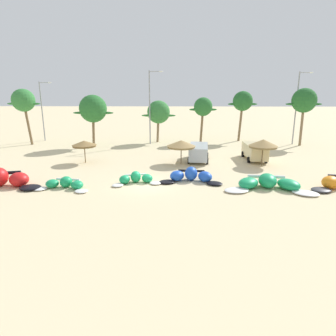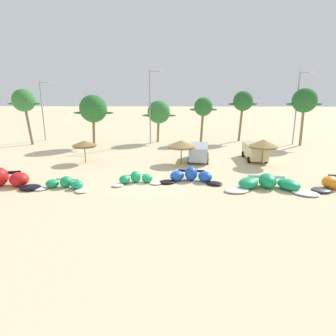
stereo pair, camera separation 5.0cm
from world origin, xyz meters
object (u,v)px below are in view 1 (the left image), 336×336
at_px(palm_right_of_gap, 304,101).
at_px(beach_umbrella_near_van, 84,144).
at_px(kite_center, 191,176).
at_px(palm_center_right, 243,102).
at_px(beach_umbrella_near_palms, 263,143).
at_px(palm_center_left, 203,107).
at_px(palm_leftmost, 23,101).
at_px(palm_left_of_gap, 159,112).
at_px(lamppost_west, 43,108).
at_px(kite_left, 65,184).
at_px(parked_car_second, 199,151).
at_px(kite_left_of_center, 136,179).
at_px(lamppost_west_center, 151,104).
at_px(palm_left, 93,109).
at_px(kite_right_of_center, 268,183).
at_px(parked_van, 254,150).
at_px(beach_umbrella_middle, 181,144).
at_px(lamppost_east_center, 297,105).

bearing_deg(palm_right_of_gap, beach_umbrella_near_van, -157.92).
xyz_separation_m(kite_center, palm_center_right, (9.13, 22.45, 5.77)).
distance_m(beach_umbrella_near_palms, palm_center_left, 16.31).
xyz_separation_m(palm_leftmost, palm_left_of_gap, (19.74, 2.81, -1.83)).
xyz_separation_m(kite_center, lamppost_west, (-22.75, 21.97, 4.75)).
bearing_deg(palm_left_of_gap, palm_leftmost, -171.91).
distance_m(kite_left, lamppost_west, 27.50).
relative_size(parked_car_second, palm_center_right, 0.65).
distance_m(kite_center, beach_umbrella_near_palms, 10.24).
bearing_deg(kite_left_of_center, parked_car_second, 55.29).
bearing_deg(kite_left_of_center, palm_center_right, 58.76).
xyz_separation_m(lamppost_west, lamppost_west_center, (17.55, -2.54, 0.77)).
relative_size(kite_center, palm_left, 0.79).
height_order(kite_right_of_center, beach_umbrella_near_van, beach_umbrella_near_van).
bearing_deg(lamppost_west, parked_car_second, -29.75).
bearing_deg(beach_umbrella_near_palms, palm_left, 152.84).
height_order(palm_leftmost, palm_center_right, palm_leftmost).
distance_m(kite_center, palm_right_of_gap, 25.87).
height_order(kite_left, parked_van, parked_van).
distance_m(kite_left_of_center, beach_umbrella_near_van, 10.27).
distance_m(kite_left, palm_center_left, 27.56).
bearing_deg(kite_left, palm_center_right, 51.23).
xyz_separation_m(kite_left, palm_right_of_gap, (27.81, 20.76, 6.15)).
relative_size(beach_umbrella_near_van, parked_car_second, 0.53).
distance_m(palm_left, palm_center_left, 16.61).
distance_m(parked_car_second, palm_center_left, 13.73).
bearing_deg(beach_umbrella_near_palms, kite_center, -143.17).
bearing_deg(palm_left, kite_center, -51.96).
xyz_separation_m(palm_center_left, palm_center_right, (6.33, 1.28, 0.82)).
distance_m(beach_umbrella_middle, parked_van, 9.08).
relative_size(palm_center_left, palm_right_of_gap, 0.84).
xyz_separation_m(palm_center_left, palm_right_of_gap, (14.27, -2.70, 1.08)).
xyz_separation_m(palm_center_left, lamppost_west, (-25.55, 0.79, -0.21)).
distance_m(palm_left_of_gap, palm_right_of_gap, 21.44).
xyz_separation_m(kite_center, lamppost_west_center, (-5.20, 19.43, 5.51)).
bearing_deg(kite_left_of_center, lamppost_east_center, 43.29).
bearing_deg(lamppost_east_center, parked_car_second, -143.52).
relative_size(kite_left, kite_left_of_center, 1.12).
relative_size(kite_center, beach_umbrella_near_palms, 1.89).
distance_m(kite_right_of_center, beach_umbrella_near_van, 20.17).
distance_m(kite_left, beach_umbrella_near_palms, 20.65).
relative_size(parked_car_second, palm_center_left, 0.74).
bearing_deg(kite_right_of_center, kite_left, -178.89).
bearing_deg(lamppost_west_center, kite_left_of_center, -89.20).
height_order(beach_umbrella_middle, parked_van, beach_umbrella_middle).
xyz_separation_m(palm_left, palm_right_of_gap, (30.34, 1.51, 1.10)).
distance_m(palm_leftmost, lamppost_west_center, 18.72).
xyz_separation_m(parked_van, lamppost_west_center, (-13.11, 10.49, 4.90)).
bearing_deg(parked_car_second, parked_van, 6.06).
relative_size(palm_left, lamppost_west, 0.80).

